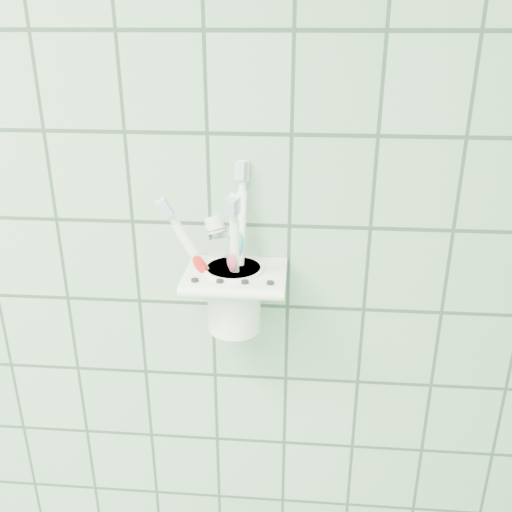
{
  "coord_description": "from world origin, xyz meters",
  "views": [
    {
      "loc": [
        0.75,
        0.5,
        1.62
      ],
      "look_at": [
        0.69,
        1.1,
        1.37
      ],
      "focal_mm": 40.0,
      "sensor_mm": 36.0,
      "label": 1
    }
  ],
  "objects_px": {
    "holder_bracket": "(236,277)",
    "toothbrush_orange": "(233,247)",
    "cup": "(234,295)",
    "toothbrush_pink": "(237,256)",
    "toothpaste_tube": "(237,262)",
    "toothbrush_blue": "(235,250)"
  },
  "relations": [
    {
      "from": "holder_bracket",
      "to": "toothpaste_tube",
      "type": "height_order",
      "value": "toothpaste_tube"
    },
    {
      "from": "toothbrush_orange",
      "to": "toothpaste_tube",
      "type": "distance_m",
      "value": 0.02
    },
    {
      "from": "cup",
      "to": "toothbrush_pink",
      "type": "bearing_deg",
      "value": -48.5
    },
    {
      "from": "toothbrush_pink",
      "to": "toothbrush_blue",
      "type": "bearing_deg",
      "value": -119.52
    },
    {
      "from": "holder_bracket",
      "to": "toothbrush_orange",
      "type": "height_order",
      "value": "toothbrush_orange"
    },
    {
      "from": "toothbrush_pink",
      "to": "toothbrush_blue",
      "type": "height_order",
      "value": "toothbrush_blue"
    },
    {
      "from": "holder_bracket",
      "to": "toothpaste_tube",
      "type": "xyz_separation_m",
      "value": [
        -0.0,
        0.02,
        0.01
      ]
    },
    {
      "from": "toothbrush_blue",
      "to": "toothpaste_tube",
      "type": "distance_m",
      "value": 0.04
    },
    {
      "from": "holder_bracket",
      "to": "toothpaste_tube",
      "type": "bearing_deg",
      "value": 91.35
    },
    {
      "from": "holder_bracket",
      "to": "toothbrush_orange",
      "type": "xyz_separation_m",
      "value": [
        -0.0,
        0.02,
        0.03
      ]
    },
    {
      "from": "holder_bracket",
      "to": "cup",
      "type": "xyz_separation_m",
      "value": [
        -0.0,
        0.0,
        -0.03
      ]
    },
    {
      "from": "toothbrush_blue",
      "to": "holder_bracket",
      "type": "bearing_deg",
      "value": 114.62
    },
    {
      "from": "holder_bracket",
      "to": "toothbrush_blue",
      "type": "height_order",
      "value": "toothbrush_blue"
    },
    {
      "from": "toothbrush_orange",
      "to": "holder_bracket",
      "type": "bearing_deg",
      "value": -48.82
    },
    {
      "from": "toothpaste_tube",
      "to": "toothbrush_blue",
      "type": "bearing_deg",
      "value": -68.25
    },
    {
      "from": "holder_bracket",
      "to": "toothbrush_orange",
      "type": "relative_size",
      "value": 0.64
    },
    {
      "from": "toothbrush_pink",
      "to": "toothpaste_tube",
      "type": "distance_m",
      "value": 0.03
    },
    {
      "from": "toothbrush_blue",
      "to": "toothbrush_pink",
      "type": "bearing_deg",
      "value": 92.87
    },
    {
      "from": "toothpaste_tube",
      "to": "cup",
      "type": "bearing_deg",
      "value": -79.05
    },
    {
      "from": "toothbrush_pink",
      "to": "toothpaste_tube",
      "type": "height_order",
      "value": "toothbrush_pink"
    },
    {
      "from": "toothbrush_orange",
      "to": "cup",
      "type": "bearing_deg",
      "value": -56.59
    },
    {
      "from": "toothbrush_blue",
      "to": "toothpaste_tube",
      "type": "height_order",
      "value": "toothbrush_blue"
    }
  ]
}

